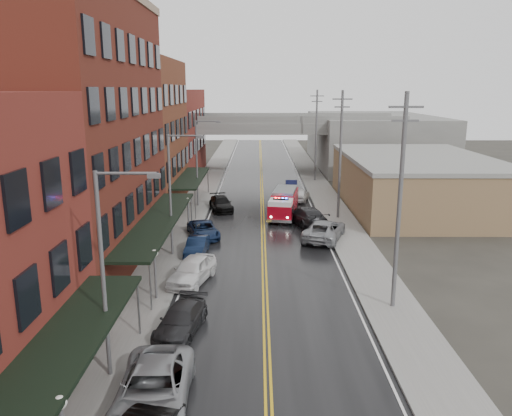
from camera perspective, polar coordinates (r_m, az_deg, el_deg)
name	(u,v)px	position (r m, az deg, el deg)	size (l,w,h in m)	color
road	(263,233)	(42.95, 0.82, -2.89)	(11.00, 160.00, 0.02)	black
sidewalk_left	(178,232)	(43.48, -8.85, -2.76)	(3.00, 160.00, 0.15)	slate
sidewalk_right	(348,233)	(43.62, 10.47, -2.78)	(3.00, 160.00, 0.15)	slate
curb_left	(198,232)	(43.25, -6.69, -2.78)	(0.30, 160.00, 0.15)	gray
curb_right	(329,233)	(43.36, 8.32, -2.79)	(0.30, 160.00, 0.15)	gray
brick_building_b	(70,136)	(36.69, -20.48, 7.77)	(9.00, 20.00, 18.00)	#542216
brick_building_c	(134,135)	(53.49, -13.80, 8.15)	(9.00, 15.00, 15.00)	brown
brick_building_far	(165,134)	(70.66, -10.34, 8.30)	(9.00, 20.00, 12.00)	maroon
tan_building	(416,183)	(54.63, 17.78, 2.69)	(14.00, 22.00, 5.00)	#93724F
right_far_block	(372,140)	(83.67, 13.11, 7.57)	(18.00, 30.00, 8.00)	slate
awning_0	(50,364)	(19.10, -22.44, -16.18)	(2.60, 16.00, 3.09)	black
awning_1	(159,221)	(36.11, -11.04, -1.42)	(2.60, 18.00, 3.09)	black
awning_2	(191,178)	(52.98, -7.41, 3.44)	(2.60, 13.00, 3.09)	black
globe_lamp_1	(155,263)	(29.53, -11.50, -6.19)	(0.44, 0.44, 3.12)	#59595B
globe_lamp_2	(188,207)	(42.78, -7.77, 0.11)	(0.44, 0.44, 3.12)	#59595B
street_lamp_0	(108,263)	(21.32, -16.55, -6.07)	(2.64, 0.22, 9.00)	#59595B
street_lamp_1	(173,188)	(36.41, -9.43, 2.32)	(2.64, 0.22, 9.00)	#59595B
street_lamp_2	(199,158)	(52.04, -6.53, 5.74)	(2.64, 0.22, 9.00)	#59595B
utility_pole_0	(400,200)	(27.91, 16.11, 0.93)	(1.80, 0.24, 12.00)	#59595B
utility_pole_1	(340,153)	(47.19, 9.62, 6.22)	(1.80, 0.24, 12.00)	#59595B
utility_pole_2	(316,134)	(66.90, 6.89, 8.40)	(1.80, 0.24, 12.00)	#59595B
overpass	(261,132)	(73.47, 0.61, 8.69)	(40.00, 10.00, 7.50)	slate
fire_truck	(284,203)	(48.20, 3.18, 0.59)	(3.70, 7.26, 2.55)	maroon
parked_car_left_2	(153,389)	(20.80, -11.65, -19.65)	(2.78, 6.04, 1.68)	gray
parked_car_left_3	(181,320)	(26.23, -8.58, -12.55)	(1.88, 4.62, 1.34)	#242426
parked_car_left_4	(192,270)	(32.35, -7.32, -7.06)	(1.96, 4.87, 1.66)	white
parked_car_left_5	(197,246)	(37.60, -6.76, -4.35)	(1.41, 4.03, 1.33)	#0E1A34
parked_car_left_6	(203,230)	(41.87, -6.03, -2.47)	(2.20, 4.78, 1.33)	#122346
parked_car_left_7	(221,203)	(51.02, -4.01, 0.52)	(1.98, 4.87, 1.41)	black
parked_car_right_0	(324,230)	(41.35, 7.80, -2.49)	(2.75, 5.96, 1.66)	gray
parked_car_right_1	(307,216)	(45.66, 5.82, -0.90)	(2.32, 5.71, 1.66)	black
parked_car_right_2	(300,194)	(55.39, 5.06, 1.55)	(1.70, 4.24, 1.44)	white
parked_car_right_3	(291,185)	(61.25, 4.04, 2.67)	(1.40, 4.01, 1.32)	black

